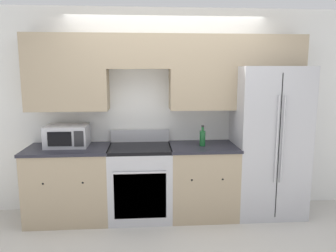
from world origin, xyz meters
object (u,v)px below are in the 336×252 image
Objects in this scene: refrigerator at (267,141)px; microwave at (67,136)px; bottle at (203,138)px; oven_range at (140,181)px.

refrigerator is 2.50m from microwave.
bottle is (1.65, -0.10, -0.03)m from microwave.
microwave is at bearing 174.41° from oven_range.
refrigerator is at bearing -0.27° from microwave.
refrigerator is at bearing 6.22° from bottle.
refrigerator reaches higher than bottle.
oven_range is at bearing 178.69° from bottle.
microwave reaches higher than oven_range.
microwave is at bearing 176.40° from bottle.
bottle is at bearing -1.31° from oven_range.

